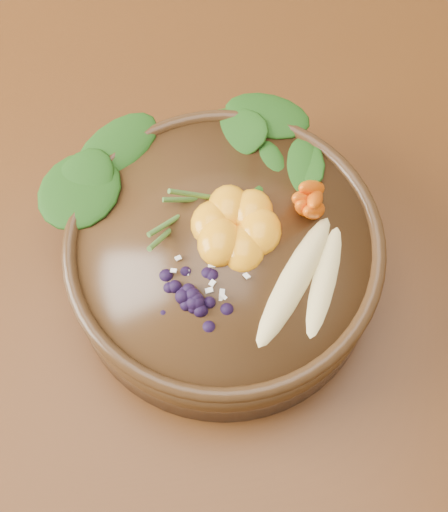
% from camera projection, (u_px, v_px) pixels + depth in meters
% --- Properties ---
extents(ground, '(4.00, 4.00, 0.00)m').
position_uv_depth(ground, '(172.00, 347.00, 1.48)').
color(ground, '#381E0F').
rests_on(ground, ground).
extents(dining_table, '(1.60, 0.90, 0.75)m').
position_uv_depth(dining_table, '(138.00, 181.00, 0.88)').
color(dining_table, '#331C0C').
rests_on(dining_table, ground).
extents(stoneware_bowl, '(0.39, 0.39, 0.08)m').
position_uv_depth(stoneware_bowl, '(224.00, 260.00, 0.69)').
color(stoneware_bowl, '#3C2511').
rests_on(stoneware_bowl, dining_table).
extents(kale_heap, '(0.25, 0.24, 0.05)m').
position_uv_depth(kale_heap, '(213.00, 159.00, 0.67)').
color(kale_heap, '#1C4A11').
rests_on(kale_heap, stoneware_bowl).
extents(carrot_cluster, '(0.08, 0.08, 0.08)m').
position_uv_depth(carrot_cluster, '(320.00, 178.00, 0.64)').
color(carrot_cluster, '#E55C0A').
rests_on(carrot_cluster, stoneware_bowl).
extents(banana_halves, '(0.09, 0.16, 0.03)m').
position_uv_depth(banana_halves, '(311.00, 274.00, 0.63)').
color(banana_halves, '#E0CC84').
rests_on(banana_halves, stoneware_bowl).
extents(mandarin_cluster, '(0.12, 0.12, 0.03)m').
position_uv_depth(mandarin_cluster, '(236.00, 219.00, 0.65)').
color(mandarin_cluster, orange).
rests_on(mandarin_cluster, stoneware_bowl).
extents(blueberry_pile, '(0.17, 0.15, 0.04)m').
position_uv_depth(blueberry_pile, '(192.00, 289.00, 0.61)').
color(blueberry_pile, black).
rests_on(blueberry_pile, stoneware_bowl).
extents(coconut_flakes, '(0.11, 0.10, 0.01)m').
position_uv_depth(coconut_flakes, '(215.00, 259.00, 0.64)').
color(coconut_flakes, white).
rests_on(coconut_flakes, stoneware_bowl).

